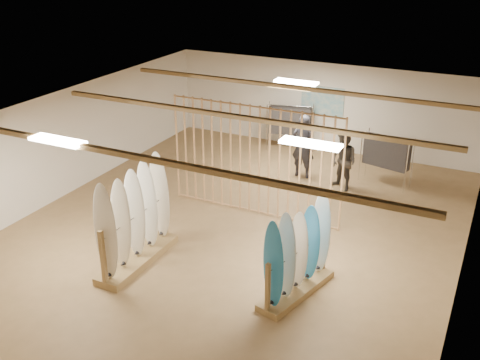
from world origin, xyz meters
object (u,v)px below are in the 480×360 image
at_px(rack_right, 297,266).
at_px(shopper_a, 303,142).
at_px(clothing_rack_b, 387,152).
at_px(shopper_b, 344,158).
at_px(clothing_rack_a, 290,120).
at_px(rack_left, 136,232).

height_order(rack_right, shopper_a, shopper_a).
bearing_deg(rack_right, clothing_rack_b, 101.42).
relative_size(shopper_a, shopper_b, 1.13).
height_order(clothing_rack_a, shopper_a, shopper_a).
relative_size(rack_left, clothing_rack_b, 1.55).
xyz_separation_m(rack_right, clothing_rack_a, (-3.06, 7.42, 0.36)).
relative_size(clothing_rack_a, shopper_b, 0.82).
xyz_separation_m(rack_right, shopper_b, (-0.63, 5.16, 0.30)).
distance_m(clothing_rack_b, shopper_b, 1.29).
bearing_deg(rack_right, clothing_rack_a, 127.07).
height_order(rack_left, shopper_a, rack_left).
xyz_separation_m(clothing_rack_b, shopper_a, (-2.26, -0.47, 0.10)).
bearing_deg(shopper_a, clothing_rack_b, -165.60).
xyz_separation_m(rack_left, shopper_b, (2.81, 5.57, 0.19)).
bearing_deg(shopper_b, shopper_a, -169.01).
distance_m(clothing_rack_b, shopper_a, 2.31).
bearing_deg(rack_left, shopper_b, 63.13).
relative_size(rack_left, clothing_rack_a, 1.49).
bearing_deg(shopper_b, rack_left, -89.57).
distance_m(rack_right, shopper_b, 5.20).
bearing_deg(clothing_rack_a, shopper_a, -72.20).
xyz_separation_m(clothing_rack_a, shopper_b, (2.43, -2.26, -0.06)).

